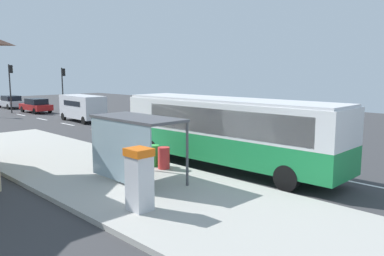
{
  "coord_description": "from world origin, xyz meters",
  "views": [
    {
      "loc": [
        -15.02,
        -11.39,
        4.42
      ],
      "look_at": [
        -1.0,
        2.8,
        1.5
      ],
      "focal_mm": 36.36,
      "sensor_mm": 36.0,
      "label": 1
    }
  ],
  "objects": [
    {
      "name": "lane_stripe_seg_5",
      "position": [
        0.25,
        19.0,
        0.01
      ],
      "size": [
        0.16,
        2.2,
        0.01
      ],
      "primitive_type": "cube",
      "color": "silver",
      "rests_on": "ground"
    },
    {
      "name": "ticket_machine",
      "position": [
        -8.09,
        -2.09,
        1.17
      ],
      "size": [
        0.66,
        0.76,
        1.94
      ],
      "color": "silver",
      "rests_on": "sidewalk_platform"
    },
    {
      "name": "traffic_light_near_side",
      "position": [
        5.5,
        30.01,
        3.21
      ],
      "size": [
        0.49,
        0.28,
        4.81
      ],
      "color": "#2D2D2D",
      "rests_on": "ground"
    },
    {
      "name": "white_van",
      "position": [
        2.2,
        19.88,
        1.34
      ],
      "size": [
        2.22,
        5.28,
        2.3
      ],
      "color": "silver",
      "rests_on": "ground"
    },
    {
      "name": "bus_shelter",
      "position": [
        -6.41,
        0.65,
        2.1
      ],
      "size": [
        1.8,
        4.0,
        2.5
      ],
      "color": "#4C4C51",
      "rests_on": "sidewalk_platform"
    },
    {
      "name": "recycling_bin_blue",
      "position": [
        -4.2,
        2.73,
        0.66
      ],
      "size": [
        0.52,
        0.52,
        0.95
      ],
      "primitive_type": "cylinder",
      "color": "blue",
      "rests_on": "sidewalk_platform"
    },
    {
      "name": "ground_plane",
      "position": [
        0.0,
        14.0,
        -0.02
      ],
      "size": [
        56.0,
        92.0,
        0.04
      ],
      "primitive_type": "cube",
      "color": "#38383A"
    },
    {
      "name": "lane_stripe_seg_4",
      "position": [
        0.25,
        14.0,
        0.01
      ],
      "size": [
        0.16,
        2.2,
        0.01
      ],
      "primitive_type": "cube",
      "color": "silver",
      "rests_on": "ground"
    },
    {
      "name": "sedan_near",
      "position": [
        2.3,
        30.05,
        0.79
      ],
      "size": [
        1.96,
        4.46,
        1.52
      ],
      "color": "#A51919",
      "rests_on": "ground"
    },
    {
      "name": "sidewalk_platform",
      "position": [
        -6.4,
        2.0,
        0.09
      ],
      "size": [
        6.2,
        30.0,
        0.18
      ],
      "primitive_type": "cube",
      "color": "#ADAAA3",
      "rests_on": "ground"
    },
    {
      "name": "lane_stripe_seg_3",
      "position": [
        0.25,
        9.0,
        0.01
      ],
      "size": [
        0.16,
        2.2,
        0.01
      ],
      "primitive_type": "cube",
      "color": "silver",
      "rests_on": "ground"
    },
    {
      "name": "lane_stripe_seg_1",
      "position": [
        0.25,
        -1.0,
        0.01
      ],
      "size": [
        0.16,
        2.2,
        0.01
      ],
      "primitive_type": "cube",
      "color": "silver",
      "rests_on": "ground"
    },
    {
      "name": "traffic_light_median",
      "position": [
        0.4,
        31.61,
        3.42
      ],
      "size": [
        0.49,
        0.28,
        5.15
      ],
      "color": "#2D2D2D",
      "rests_on": "ground"
    },
    {
      "name": "bus",
      "position": [
        -1.71,
        -0.18,
        1.84
      ],
      "size": [
        2.81,
        11.07,
        3.21
      ],
      "color": "#1E8C47",
      "rests_on": "ground"
    },
    {
      "name": "recycling_bin_green",
      "position": [
        -4.2,
        2.03,
        0.66
      ],
      "size": [
        0.52,
        0.52,
        0.95
      ],
      "primitive_type": "cylinder",
      "color": "green",
      "rests_on": "sidewalk_platform"
    },
    {
      "name": "lane_stripe_seg_2",
      "position": [
        0.25,
        4.0,
        0.01
      ],
      "size": [
        0.16,
        2.2,
        0.01
      ],
      "primitive_type": "cube",
      "color": "silver",
      "rests_on": "ground"
    },
    {
      "name": "lane_stripe_seg_6",
      "position": [
        0.25,
        24.0,
        0.01
      ],
      "size": [
        0.16,
        2.2,
        0.01
      ],
      "primitive_type": "cube",
      "color": "silver",
      "rests_on": "ground"
    },
    {
      "name": "lane_stripe_seg_7",
      "position": [
        0.25,
        29.0,
        0.01
      ],
      "size": [
        0.16,
        2.2,
        0.01
      ],
      "primitive_type": "cube",
      "color": "silver",
      "rests_on": "ground"
    },
    {
      "name": "sedan_far",
      "position": [
        2.3,
        37.29,
        0.79
      ],
      "size": [
        1.87,
        4.42,
        1.52
      ],
      "color": "#B7B7BC",
      "rests_on": "ground"
    },
    {
      "name": "lane_stripe_seg_0",
      "position": [
        0.25,
        -6.0,
        0.01
      ],
      "size": [
        0.16,
        2.2,
        0.01
      ],
      "primitive_type": "cube",
      "color": "silver",
      "rests_on": "ground"
    },
    {
      "name": "recycling_bin_red",
      "position": [
        -4.2,
        1.33,
        0.66
      ],
      "size": [
        0.52,
        0.52,
        0.95
      ],
      "primitive_type": "cylinder",
      "color": "red",
      "rests_on": "sidewalk_platform"
    }
  ]
}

